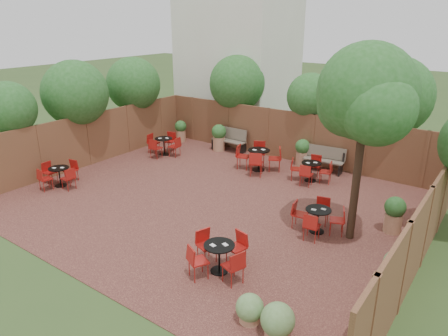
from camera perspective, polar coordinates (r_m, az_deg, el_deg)
The scene contains 13 objects.
ground at distance 12.99m, azimuth -1.47°, elevation -4.72°, with size 80.00×80.00×0.00m, color #354F23.
courtyard_paving at distance 12.98m, azimuth -1.47°, elevation -4.68°, with size 12.00×10.00×0.02m, color #3B1A18.
fence_back at distance 16.65m, azimuth 8.98°, elevation 4.37°, with size 12.00×0.08×2.00m, color #55321F.
fence_left at distance 16.75m, azimuth -18.12°, elevation 3.70°, with size 0.08×10.00×2.00m, color #55321F.
fence_right at distance 10.44m, azimuth 26.00°, elevation -7.38°, with size 0.08×10.00×2.00m, color #55321F.
neighbour_building at distance 20.96m, azimuth 1.98°, elevation 16.16°, with size 5.00×4.00×8.00m, color silver.
overhang_foliage at distance 15.73m, azimuth 0.82°, elevation 10.11°, with size 15.31×10.62×2.79m.
courtyard_tree at distance 10.26m, azimuth 18.91°, elevation 9.02°, with size 2.55×2.45×4.96m.
park_bench_left at distance 17.77m, azimuth 0.80°, elevation 4.01°, with size 1.58×0.56×0.97m.
park_bench_right at distance 15.82m, azimuth 13.67°, elevation 1.25°, with size 1.51×0.61×0.91m.
bistro_tables at distance 13.78m, azimuth -0.32°, elevation -1.23°, with size 9.80×7.74×0.93m.
planters at distance 16.05m, azimuth 4.63°, elevation 2.42°, with size 10.83×3.99×1.14m.
low_shrubs at distance 8.68m, azimuth 13.21°, elevation -16.70°, with size 2.46×3.72×0.68m.
Camera 1 is at (7.15, -9.36, 5.47)m, focal length 33.18 mm.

